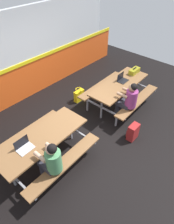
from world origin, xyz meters
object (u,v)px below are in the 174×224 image
(laptop_dark, at_px, (122,79))
(toolbox_grey, at_px, (134,71))
(laptop_silver, at_px, (24,147))
(tote_bag_bright, at_px, (79,95))
(student_further, at_px, (128,99))
(backpack_dark, at_px, (133,132))
(picnic_table_right, at_px, (119,88))
(picnic_table_left, at_px, (43,143))
(student_nearer, at_px, (51,160))

(laptop_dark, height_order, toolbox_grey, laptop_dark)
(laptop_silver, bearing_deg, toolbox_grey, -0.52)
(laptop_dark, relative_size, tote_bag_bright, 0.76)
(student_further, xyz_separation_m, backpack_dark, (-0.50, -0.53, -0.49))
(picnic_table_right, bearing_deg, picnic_table_left, 179.42)
(picnic_table_right, height_order, laptop_silver, laptop_silver)
(toolbox_grey, bearing_deg, laptop_silver, 179.48)
(student_nearer, relative_size, laptop_silver, 3.71)
(student_nearer, height_order, backpack_dark, student_nearer)
(laptop_dark, bearing_deg, picnic_table_left, -179.74)
(picnic_table_left, bearing_deg, backpack_dark, -30.87)
(toolbox_grey, distance_m, backpack_dark, 2.13)
(picnic_table_left, bearing_deg, student_further, -14.07)
(tote_bag_bright, bearing_deg, picnic_table_right, -57.48)
(student_further, height_order, laptop_silver, student_further)
(tote_bag_bright, bearing_deg, backpack_dark, -97.31)
(tote_bag_bright, bearing_deg, student_nearer, -146.94)
(toolbox_grey, bearing_deg, tote_bag_bright, 145.54)
(picnic_table_right, xyz_separation_m, laptop_silver, (-3.20, 0.06, 0.21))
(student_further, relative_size, tote_bag_bright, 2.81)
(picnic_table_right, xyz_separation_m, student_nearer, (-3.03, -0.53, 0.13))
(student_further, bearing_deg, picnic_table_left, 165.93)
(student_nearer, xyz_separation_m, laptop_dark, (3.20, 0.58, 0.08))
(backpack_dark, bearing_deg, student_further, 46.63)
(picnic_table_left, distance_m, student_further, 2.45)
(picnic_table_left, xyz_separation_m, student_nearer, (-0.23, -0.56, 0.13))
(student_nearer, relative_size, toolbox_grey, 3.02)
(picnic_table_right, xyz_separation_m, laptop_dark, (0.18, 0.04, 0.21))
(laptop_dark, height_order, backpack_dark, laptop_dark)
(laptop_silver, bearing_deg, backpack_dark, -26.72)
(laptop_silver, xyz_separation_m, tote_bag_bright, (2.55, 0.96, -0.59))
(picnic_table_left, height_order, student_nearer, student_nearer)
(backpack_dark, bearing_deg, toolbox_grey, 32.91)
(picnic_table_left, relative_size, student_nearer, 1.71)
(toolbox_grey, height_order, tote_bag_bright, toolbox_grey)
(student_further, relative_size, backpack_dark, 2.74)
(laptop_dark, distance_m, tote_bag_bright, 1.41)
(picnic_table_right, bearing_deg, backpack_dark, -129.97)
(picnic_table_right, bearing_deg, student_nearer, -169.99)
(picnic_table_left, xyz_separation_m, picnic_table_right, (2.79, -0.03, 0.00))
(laptop_silver, xyz_separation_m, laptop_dark, (3.38, -0.01, 0.00))
(picnic_table_left, distance_m, laptop_dark, 2.98)
(picnic_table_left, bearing_deg, laptop_dark, 0.26)
(student_further, distance_m, laptop_dark, 0.86)
(picnic_table_right, relative_size, laptop_dark, 6.33)
(backpack_dark, distance_m, tote_bag_bright, 2.13)
(picnic_table_left, xyz_separation_m, laptop_silver, (-0.41, 0.03, 0.21))
(student_nearer, height_order, tote_bag_bright, student_nearer)
(tote_bag_bright, bearing_deg, toolbox_grey, -34.46)
(picnic_table_left, bearing_deg, picnic_table_right, -0.58)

